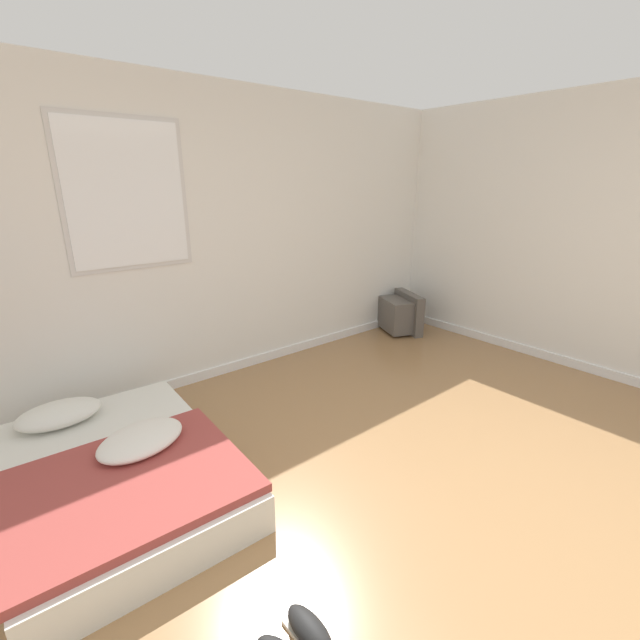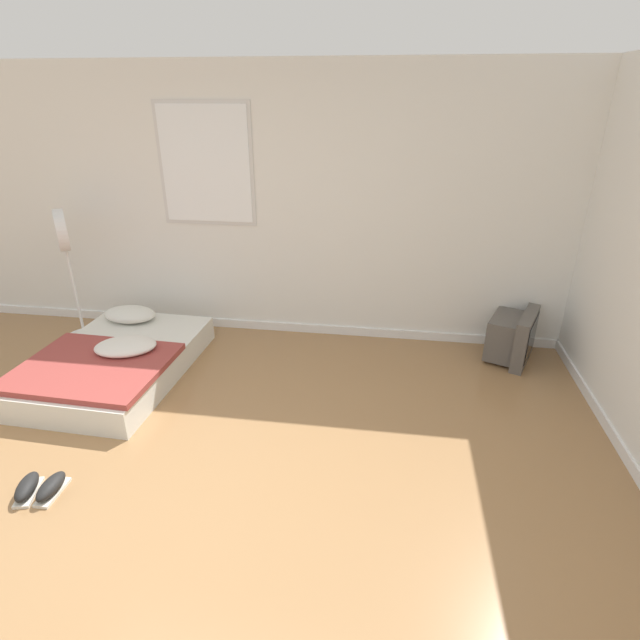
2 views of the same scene
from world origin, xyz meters
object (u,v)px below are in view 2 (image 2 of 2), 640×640
Objects in this scene: mattress_bed at (116,360)px; sneaker_pair at (39,487)px; crt_tv at (513,337)px; standing_fan at (66,251)px.

mattress_bed is 1.47m from sneaker_pair.
crt_tv is at bearing 13.18° from mattress_bed.
standing_fan is at bearing -177.78° from crt_tv.
mattress_bed is 1.26m from standing_fan.
crt_tv is at bearing 2.22° from standing_fan.
sneaker_pair is 2.49m from standing_fan.
standing_fan is (-4.29, -0.17, 0.70)m from crt_tv.
crt_tv is 4.00m from sneaker_pair.
sneaker_pair is at bearing -145.29° from crt_tv.
crt_tv is 0.48× the size of standing_fan.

